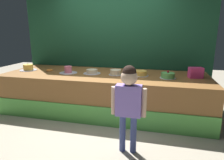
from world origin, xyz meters
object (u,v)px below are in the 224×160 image
Objects in this scene: cake_center_left at (92,72)px; donut at (50,70)px; child_figure at (129,98)px; cake_left at (68,70)px; cake_right at (141,73)px; pink_box at (196,73)px; cake_center_right at (116,72)px; cake_far_right at (168,76)px; cake_far_left at (28,68)px.

donut is at bearing 177.35° from cake_center_left.
donut is at bearing 145.39° from child_figure.
donut is 0.50m from cake_left.
child_figure is 1.58m from cake_center_left.
pink_box is at bearing 3.85° from cake_right.
cake_far_right reaches higher than cake_center_right.
cake_center_right is 0.48m from cake_right.
cake_center_left is (0.97, -0.04, 0.02)m from donut.
donut is 0.49× the size of cake_center_right.
cake_right is at bearing 88.70° from child_figure.
cake_center_left is (-0.94, 1.27, 0.04)m from child_figure.
pink_box is 2.90m from donut.
cake_center_left is 1.20× the size of cake_right.
donut is 1.45m from cake_center_right.
pink_box reaches higher than cake_right.
cake_center_right is (-0.45, 1.27, 0.05)m from child_figure.
donut is at bearing 178.07° from cake_center_right.
donut is 0.38× the size of cake_center_left.
donut is 0.37× the size of cake_left.
child_figure reaches higher than donut.
cake_center_left is (0.48, 0.06, -0.02)m from cake_left.
donut is 0.97m from cake_center_left.
cake_far_left reaches higher than cake_center_right.
cake_far_left is (-0.48, -0.04, 0.04)m from donut.
cake_far_right reaches higher than cake_right.
cake_left reaches higher than cake_center_left.
cake_far_right is at bearing -9.99° from cake_right.
cake_center_right reaches higher than cake_center_left.
cake_center_right is at bearing -0.17° from cake_far_left.
child_figure reaches higher than cake_left.
pink_box is 0.65× the size of cake_left.
cake_center_left is 0.48m from cake_center_right.
cake_center_right is at bearing 176.70° from cake_far_right.
cake_far_left is at bearing 178.79° from cake_far_right.
cake_center_left is at bearing 126.44° from child_figure.
cake_right is at bearing 0.56° from cake_far_left.
cake_center_left is at bearing 179.51° from cake_center_right.
donut is at bearing 167.36° from cake_left.
cake_far_right is at bearing -2.36° from cake_center_left.
cake_far_left is (-3.38, -0.09, -0.04)m from pink_box.
cake_left is 1.04× the size of cake_center_left.
donut is 0.46× the size of cake_right.
child_figure reaches higher than pink_box.
cake_left is at bearing -172.49° from cake_center_left.
cake_right is (1.45, 0.09, -0.01)m from cake_left.
cake_center_left is 1.27× the size of cake_center_right.
cake_left is 0.49m from cake_center_left.
child_figure is 4.14× the size of cake_right.
cake_center_right is (1.93, -0.01, -0.01)m from cake_far_left.
pink_box is 1.78× the size of donut.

